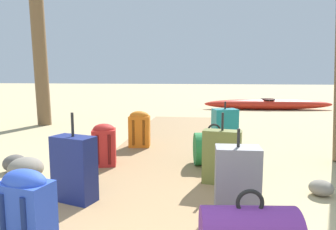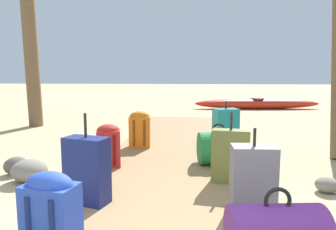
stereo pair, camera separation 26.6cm
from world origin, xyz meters
name	(u,v)px [view 1 (the left image)]	position (x,y,z in m)	size (l,w,h in m)	color
ground_plane	(166,171)	(0.00, 2.81, 0.00)	(60.00, 60.00, 0.00)	tan
boardwalk	(173,153)	(0.00, 3.52, 0.04)	(1.70, 7.03, 0.08)	#9E7A51
suitcase_grey	(237,181)	(0.73, 1.54, 0.35)	(0.35, 0.23, 0.69)	slate
suitcase_teal	(225,130)	(0.73, 3.58, 0.38)	(0.38, 0.32, 0.71)	#197A7F
backpack_blue	(26,211)	(-0.58, 0.78, 0.37)	(0.34, 0.26, 0.54)	#2847B7
duffel_bag_green	(214,149)	(0.57, 2.89, 0.28)	(0.52, 0.46, 0.51)	#237538
backpack_red	(104,144)	(-0.74, 2.70, 0.35)	(0.32, 0.31, 0.51)	red
suitcase_olive	(222,157)	(0.64, 2.24, 0.35)	(0.40, 0.23, 0.72)	olive
suitcase_navy	(74,169)	(-0.64, 1.63, 0.37)	(0.41, 0.29, 0.78)	navy
backpack_orange	(139,128)	(-0.53, 3.71, 0.37)	(0.32, 0.24, 0.54)	orange
kayak	(268,104)	(2.39, 9.74, 0.18)	(4.16, 0.93, 0.35)	red
rock_left_far	(26,168)	(-1.54, 2.32, 0.12)	(0.40, 0.37, 0.25)	gray
rock_right_mid	(321,188)	(1.60, 2.24, 0.08)	(0.23, 0.22, 0.15)	gray
rock_left_mid	(15,163)	(-1.82, 2.56, 0.10)	(0.28, 0.23, 0.21)	#5B5651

